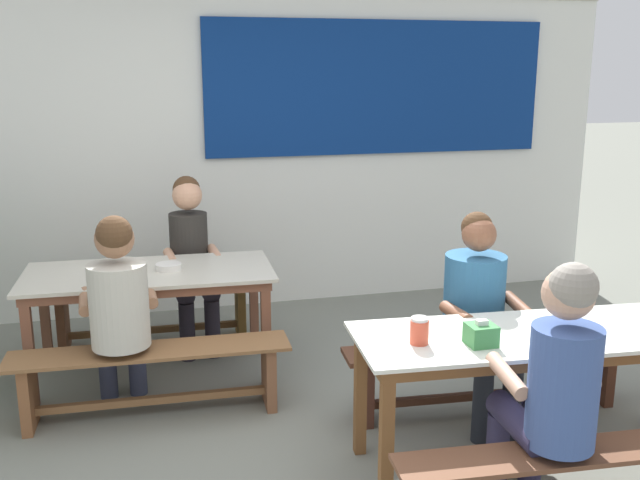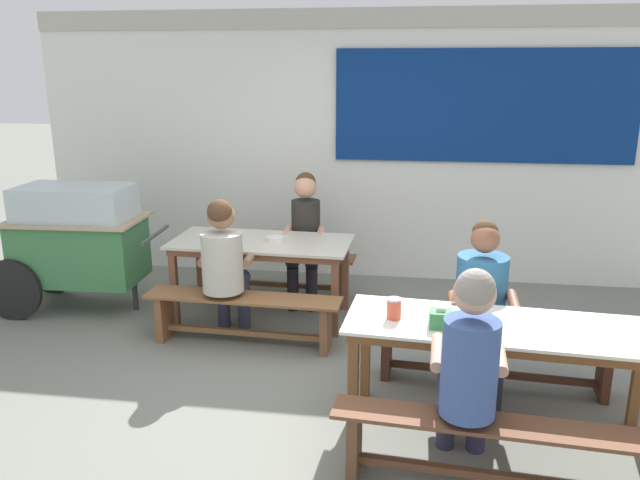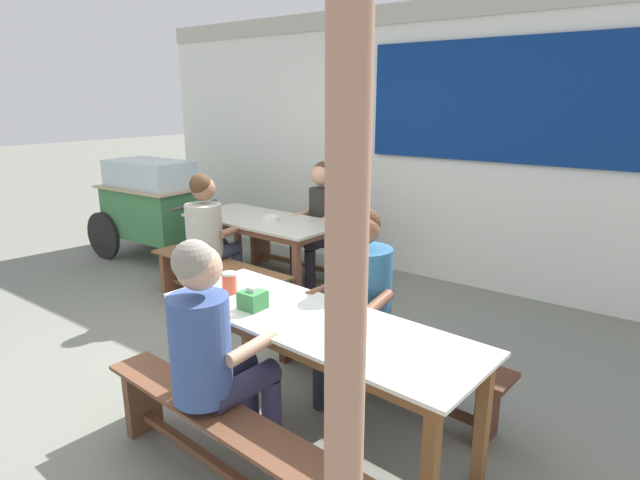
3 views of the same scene
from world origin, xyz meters
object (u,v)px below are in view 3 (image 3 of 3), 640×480
Objects in this scene: bench_far_front at (218,278)px; bench_near_back at (376,354)px; tissue_box at (253,299)px; dining_table_far at (263,226)px; bench_far_back at (302,249)px; person_left_back_turned at (209,229)px; person_near_front at (214,345)px; dining_table_near at (315,332)px; condiment_jar at (229,283)px; person_right_near_table at (359,294)px; soup_bowl at (271,218)px; person_center_facing at (318,216)px; bench_near_front at (232,446)px; wooden_support_post at (345,370)px; food_cart at (150,202)px.

bench_far_front and bench_near_back have the same top height.
tissue_box is (-0.42, -0.69, 0.49)m from bench_near_back.
dining_table_far reaches higher than bench_far_back.
bench_far_back is at bearing 79.59° from person_left_back_turned.
dining_table_far is 2.70m from person_near_front.
dining_table_far is at bearing 131.28° from tissue_box.
dining_table_near is 0.67m from condiment_jar.
dining_table_near is 0.55m from person_right_near_table.
soup_bowl is at bearing 124.32° from condiment_jar.
soup_bowl is (0.15, 0.59, 0.48)m from bench_far_front.
bench_far_front is 1.96m from tissue_box.
dining_table_near is at bearing -53.68° from person_center_facing.
bench_near_front is 0.80× the size of wooden_support_post.
person_near_front reaches higher than soup_bowl.
dining_table_near is 1.54× the size of person_center_facing.
food_cart reaches higher than tissue_box.
bench_near_front is 1.22m from person_right_near_table.
dining_table_far is 12.19× the size of tissue_box.
bench_near_front is 1.50× the size of person_left_back_turned.
person_near_front is 0.45m from tissue_box.
person_right_near_table is at bearing 96.70° from dining_table_near.
dining_table_near is (1.88, -1.63, 0.00)m from dining_table_far.
condiment_jar reaches higher than dining_table_far.
dining_table_near is 14.46× the size of tissue_box.
bench_far_back is at bearing 130.12° from wooden_support_post.
food_cart is 11.89× the size of condiment_jar.
food_cart is at bearing 163.59° from person_right_near_table.
wooden_support_post reaches higher than person_center_facing.
food_cart is at bearing -165.54° from person_center_facing.
bench_far_back is 11.60× the size of tissue_box.
tissue_box reaches higher than dining_table_far.
bench_near_back is 3.85m from food_cart.
wooden_support_post is (2.71, -3.21, 0.88)m from bench_far_back.
person_center_facing reaches higher than condiment_jar.
person_center_facing is 9.42× the size of tissue_box.
person_right_near_table is (-0.06, 0.55, 0.03)m from dining_table_near.
person_left_back_turned is 3.61m from wooden_support_post.
person_center_facing is 2.96m from person_near_front.
person_right_near_table is at bearing -16.41° from food_cart.
person_left_back_turned is (-0.16, 0.07, 0.43)m from bench_far_front.
person_center_facing is at bearing 64.51° from person_left_back_turned.
tissue_box reaches higher than bench_near_back.
wooden_support_post is at bearing -23.63° from person_near_front.
person_near_front is (1.62, -2.74, 0.44)m from bench_far_back.
bench_far_front is at bearing -104.32° from soup_bowl.
bench_near_front is at bearing -41.22° from bench_far_front.
bench_far_front is 2.00m from bench_near_back.
soup_bowl is at bearing 135.06° from wooden_support_post.
bench_near_back is at bearing 85.71° from bench_near_front.
wooden_support_post is at bearing -59.18° from person_right_near_table.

